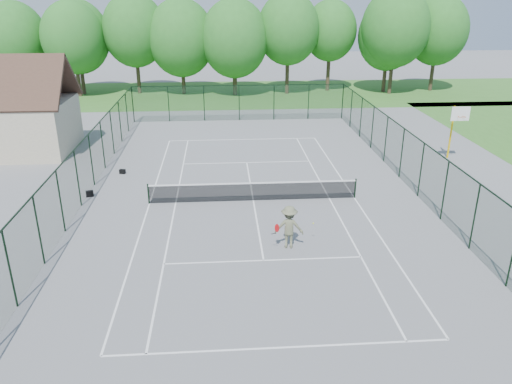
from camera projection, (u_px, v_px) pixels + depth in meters
ground at (253, 201)px, 26.62m from camera, size 140.00×140.00×0.00m
grass_far at (235, 94)px, 54.37m from camera, size 80.00×16.00×0.01m
court_lines at (253, 201)px, 26.62m from camera, size 11.05×23.85×0.01m
tennis_net at (253, 191)px, 26.41m from camera, size 11.08×0.08×1.10m
fence_enclosure at (253, 173)px, 26.04m from camera, size 18.05×36.05×3.02m
utility_building at (7, 107)px, 33.64m from camera, size 8.60×6.27×6.63m
tree_line_far at (234, 37)px, 52.14m from camera, size 39.40×6.40×9.70m
basketball_goal at (456, 122)px, 32.08m from camera, size 1.20×1.43×3.65m
sports_bag_a at (90, 194)px, 27.11m from camera, size 0.45×0.34×0.32m
sports_bag_b at (122, 172)px, 30.51m from camera, size 0.38×0.28×0.27m
tennis_player at (289, 227)px, 21.45m from camera, size 2.02×0.96×1.93m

